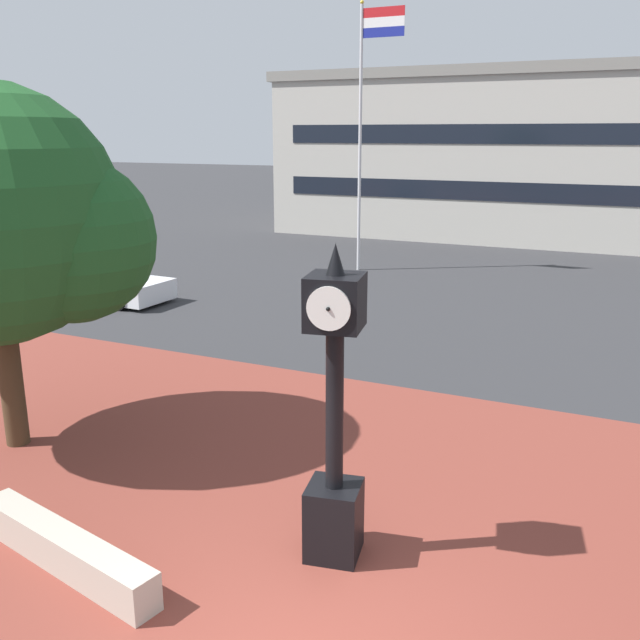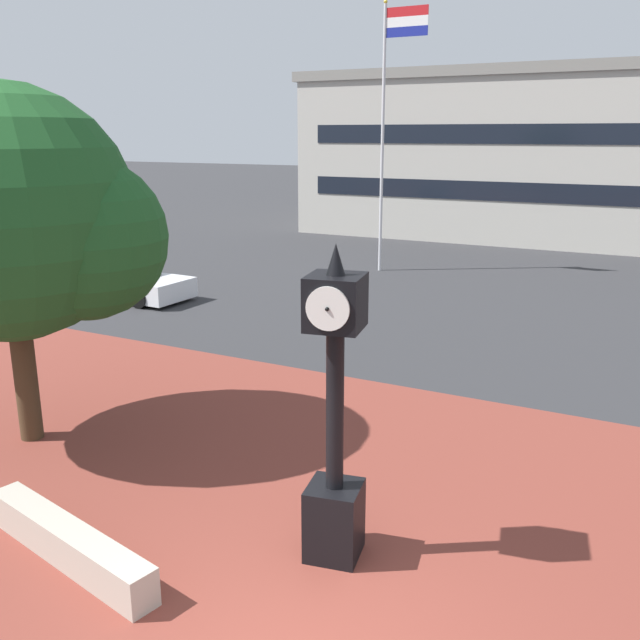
% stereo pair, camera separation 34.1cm
% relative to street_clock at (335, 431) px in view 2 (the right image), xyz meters
% --- Properties ---
extents(plaza_brick_paving, '(44.00, 12.21, 0.01)m').
position_rel_street_clock_xyz_m(plaza_brick_paving, '(0.56, 0.09, -1.72)').
color(plaza_brick_paving, brown).
rests_on(plaza_brick_paving, ground).
extents(planter_wall, '(3.21, 1.06, 0.50)m').
position_rel_street_clock_xyz_m(planter_wall, '(-2.93, -1.69, -1.48)').
color(planter_wall, '#ADA393').
rests_on(planter_wall, ground).
extents(street_clock, '(0.78, 0.79, 4.06)m').
position_rel_street_clock_xyz_m(street_clock, '(0.00, 0.00, 0.00)').
color(street_clock, black).
rests_on(street_clock, ground).
extents(plaza_tree, '(4.56, 4.24, 6.13)m').
position_rel_street_clock_xyz_m(plaza_tree, '(-6.16, 0.85, 2.18)').
color(plaza_tree, '#42301E').
rests_on(plaza_tree, ground).
extents(car_street_mid, '(4.50, 2.09, 1.28)m').
position_rel_street_clock_xyz_m(car_street_mid, '(-12.54, 9.87, -1.16)').
color(car_street_mid, silver).
rests_on(car_street_mid, ground).
extents(flagpole_primary, '(1.71, 0.14, 9.94)m').
position_rel_street_clock_xyz_m(flagpole_primary, '(-6.70, 18.11, 4.15)').
color(flagpole_primary, silver).
rests_on(flagpole_primary, ground).
extents(civic_building, '(24.93, 13.70, 8.37)m').
position_rel_street_clock_xyz_m(civic_building, '(-2.85, 32.92, 2.47)').
color(civic_building, '#B2ADA3').
rests_on(civic_building, ground).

